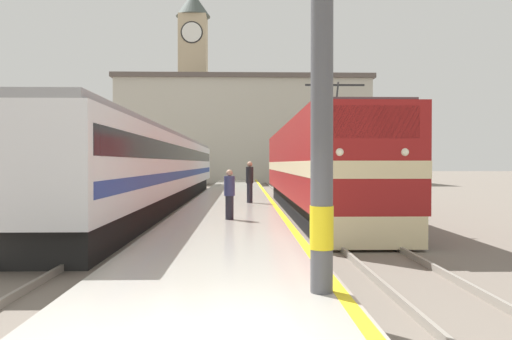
% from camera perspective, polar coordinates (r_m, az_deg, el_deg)
% --- Properties ---
extents(ground_plane, '(200.00, 200.00, 0.00)m').
position_cam_1_polar(ground_plane, '(34.88, -2.28, -2.83)').
color(ground_plane, '#70665B').
extents(platform, '(3.96, 140.00, 0.41)m').
position_cam_1_polar(platform, '(29.88, -2.41, -3.04)').
color(platform, '#ADA89E').
rests_on(platform, ground).
extents(rail_track_near, '(2.83, 140.00, 0.16)m').
position_cam_1_polar(rail_track_near, '(30.05, 4.52, -3.35)').
color(rail_track_near, '#70665B').
rests_on(rail_track_near, ground).
extents(rail_track_far, '(2.83, 140.00, 0.16)m').
position_cam_1_polar(rail_track_far, '(30.21, -9.80, -3.34)').
color(rail_track_far, '#70665B').
rests_on(rail_track_far, ground).
extents(locomotive_train, '(2.92, 20.08, 4.90)m').
position_cam_1_polar(locomotive_train, '(22.18, 6.65, 0.29)').
color(locomotive_train, black).
rests_on(locomotive_train, ground).
extents(passenger_train, '(2.92, 33.94, 3.62)m').
position_cam_1_polar(passenger_train, '(26.75, -10.87, 0.28)').
color(passenger_train, black).
rests_on(passenger_train, ground).
extents(person_on_platform, '(0.34, 0.34, 1.58)m').
position_cam_1_polar(person_on_platform, '(15.85, -3.05, -2.70)').
color(person_on_platform, '#23232D').
rests_on(person_on_platform, platform).
extents(second_waiting_passenger, '(0.34, 0.34, 1.86)m').
position_cam_1_polar(second_waiting_passenger, '(22.48, -0.73, -1.25)').
color(second_waiting_passenger, '#23232D').
rests_on(second_waiting_passenger, platform).
extents(clock_tower, '(4.29, 4.29, 23.73)m').
position_cam_1_polar(clock_tower, '(64.27, -7.18, 10.09)').
color(clock_tower, tan).
rests_on(clock_tower, ground).
extents(station_building, '(28.32, 7.94, 11.84)m').
position_cam_1_polar(station_building, '(56.97, -1.43, 4.56)').
color(station_building, '#B7B2A3').
rests_on(station_building, ground).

